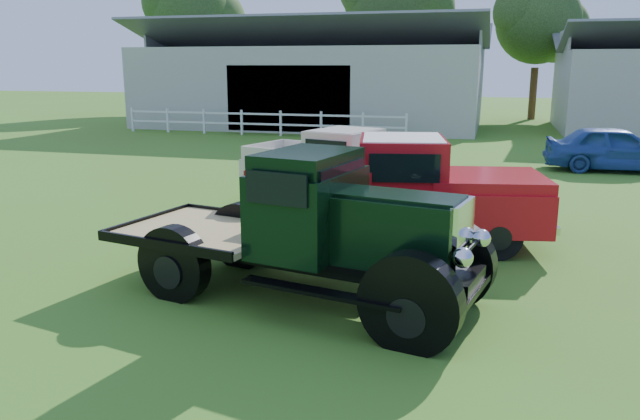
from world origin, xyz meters
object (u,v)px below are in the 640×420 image
(vintage_flatbed, at_px, (302,226))
(red_pickup, at_px, (395,190))
(misc_car_blue, at_px, (615,148))
(white_pickup, at_px, (341,169))

(vintage_flatbed, height_order, red_pickup, vintage_flatbed)
(misc_car_blue, bearing_deg, red_pickup, 149.16)
(vintage_flatbed, distance_m, misc_car_blue, 14.81)
(red_pickup, bearing_deg, misc_car_blue, 50.87)
(vintage_flatbed, relative_size, misc_car_blue, 1.28)
(white_pickup, bearing_deg, vintage_flatbed, -64.24)
(misc_car_blue, bearing_deg, vintage_flatbed, 152.34)
(red_pickup, distance_m, misc_car_blue, 11.52)
(red_pickup, xyz_separation_m, white_pickup, (-1.75, 2.80, -0.12))
(red_pickup, xyz_separation_m, misc_car_blue, (5.50, 10.11, -0.30))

